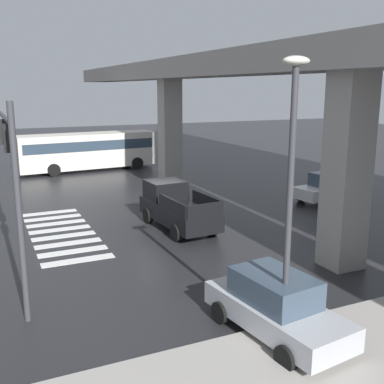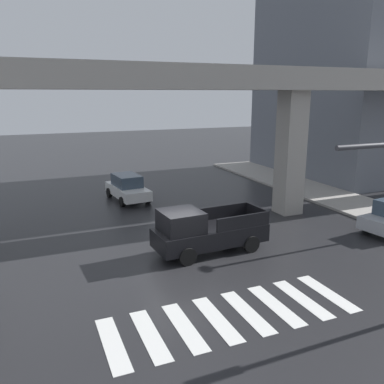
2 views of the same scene
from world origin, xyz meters
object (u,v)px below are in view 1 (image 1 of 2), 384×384
city_bus (87,149)px  street_lamp_near_corner (291,172)px  pickup_truck (176,207)px  sedan_silver (276,306)px  traffic_signal_mast (11,161)px  sedan_white (330,187)px

city_bus → street_lamp_near_corner: (28.12, -1.05, 2.83)m
pickup_truck → sedan_silver: (10.27, -1.41, -0.14)m
pickup_truck → traffic_signal_mast: bearing=-56.2°
city_bus → street_lamp_near_corner: 28.28m
sedan_silver → street_lamp_near_corner: bearing=-10.6°
sedan_white → street_lamp_near_corner: 17.00m
pickup_truck → street_lamp_near_corner: street_lamp_near_corner is taller
sedan_white → city_bus: bearing=-147.0°
pickup_truck → city_bus: size_ratio=0.48×
city_bus → sedan_silver: 27.63m
city_bus → pickup_truck: bearing=1.5°
city_bus → street_lamp_near_corner: size_ratio=1.51×
pickup_truck → city_bus: bearing=-178.5°
sedan_white → sedan_silver: size_ratio=1.00×
pickup_truck → city_bus: (-17.34, -0.45, 0.73)m
sedan_silver → traffic_signal_mast: bearing=-131.7°
pickup_truck → sedan_silver: 10.36m
city_bus → sedan_white: city_bus is taller
sedan_silver → street_lamp_near_corner: (0.52, -0.10, 3.70)m
city_bus → sedan_white: 19.49m
pickup_truck → sedan_white: 10.22m
pickup_truck → street_lamp_near_corner: bearing=-7.9°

